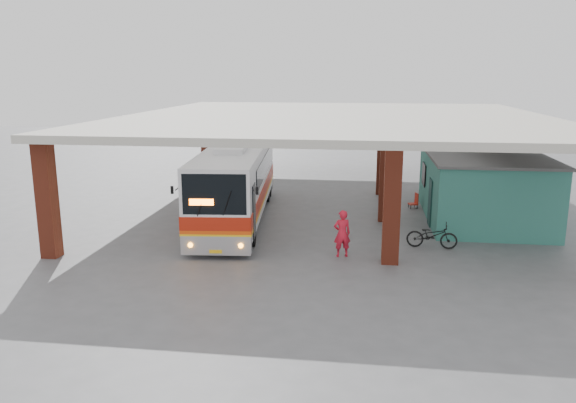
% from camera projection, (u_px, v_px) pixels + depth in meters
% --- Properties ---
extents(ground, '(90.00, 90.00, 0.00)m').
position_uv_depth(ground, '(314.00, 236.00, 23.64)').
color(ground, '#515154').
rests_on(ground, ground).
extents(brick_columns, '(20.10, 21.60, 4.35)m').
position_uv_depth(brick_columns, '(353.00, 167.00, 27.80)').
color(brick_columns, maroon).
rests_on(brick_columns, ground).
extents(canopy_roof, '(21.00, 23.00, 0.30)m').
position_uv_depth(canopy_roof, '(336.00, 117.00, 28.85)').
color(canopy_roof, beige).
rests_on(canopy_roof, brick_columns).
extents(shop_building, '(5.20, 8.20, 3.11)m').
position_uv_depth(shop_building, '(482.00, 186.00, 26.17)').
color(shop_building, '#317B67').
rests_on(shop_building, ground).
extents(coach_bus, '(3.78, 12.59, 3.62)m').
position_uv_depth(coach_bus, '(236.00, 181.00, 26.12)').
color(coach_bus, silver).
rests_on(coach_bus, ground).
extents(motorcycle, '(2.01, 0.86, 1.02)m').
position_uv_depth(motorcycle, '(432.00, 235.00, 21.95)').
color(motorcycle, black).
rests_on(motorcycle, ground).
extents(pedestrian, '(0.75, 0.61, 1.78)m').
position_uv_depth(pedestrian, '(342.00, 233.00, 20.85)').
color(pedestrian, red).
rests_on(pedestrian, ground).
extents(red_chair, '(0.51, 0.51, 0.79)m').
position_uv_depth(red_chair, '(415.00, 201.00, 28.47)').
color(red_chair, red).
rests_on(red_chair, ground).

